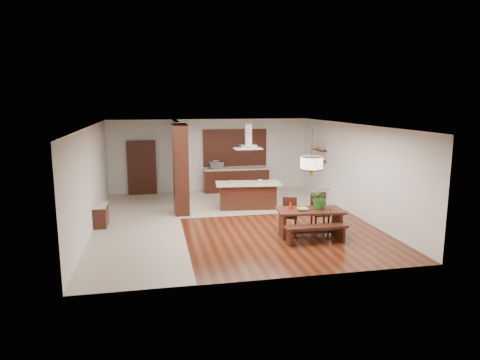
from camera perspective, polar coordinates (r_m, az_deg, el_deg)
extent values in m
plane|color=#3C170A|center=(13.17, -1.28, -5.40)|extent=(9.00, 9.00, 0.00)
cube|color=white|center=(12.69, -1.34, 7.30)|extent=(8.00, 9.00, 0.04)
cube|color=silver|center=(17.25, -3.99, 3.28)|extent=(8.00, 0.04, 2.90)
cube|color=silver|center=(8.55, 4.11, -4.12)|extent=(8.00, 0.04, 2.90)
cube|color=silver|center=(12.77, -19.26, 0.18)|extent=(0.04, 9.00, 2.90)
cube|color=silver|center=(14.11, 14.89, 1.35)|extent=(0.04, 9.00, 2.90)
cube|color=beige|center=(12.98, -13.38, -5.91)|extent=(2.50, 9.00, 0.01)
cube|color=beige|center=(15.78, 1.55, -2.71)|extent=(5.50, 4.00, 0.01)
cube|color=#371F0D|center=(12.69, -1.34, 7.23)|extent=(8.00, 9.00, 0.02)
cube|color=black|center=(13.86, -7.91, 1.44)|extent=(0.45, 1.00, 2.90)
cube|color=silver|center=(15.93, -8.41, 2.59)|extent=(0.18, 2.40, 2.90)
cube|color=black|center=(13.17, -18.04, -4.50)|extent=(0.37, 0.88, 0.63)
cube|color=black|center=(17.06, -12.96, 1.60)|extent=(1.10, 0.20, 2.10)
cube|color=black|center=(17.27, -0.53, -0.05)|extent=(2.60, 0.60, 0.90)
cube|color=beige|center=(17.19, -0.53, 1.51)|extent=(2.60, 0.62, 0.05)
cube|color=brown|center=(17.33, -0.70, 4.33)|extent=(2.60, 0.08, 1.50)
cube|color=black|center=(16.41, 10.45, 2.58)|extent=(0.26, 0.90, 0.04)
cube|color=black|center=(16.36, 10.50, 3.97)|extent=(0.26, 0.90, 0.04)
cube|color=black|center=(11.69, 9.33, -4.04)|extent=(1.83, 1.06, 0.06)
cube|color=black|center=(11.62, 5.63, -5.90)|extent=(0.15, 0.70, 0.67)
cube|color=black|center=(12.00, 12.80, -5.59)|extent=(0.15, 0.70, 0.67)
imported|color=#286C24|center=(11.74, 10.66, -2.36)|extent=(0.63, 0.58, 0.60)
imported|color=beige|center=(11.54, 8.34, -3.88)|extent=(0.31, 0.31, 0.07)
cone|color=#A90F0C|center=(11.62, 6.75, -3.30)|extent=(0.19, 0.19, 0.24)
cylinder|color=gold|center=(11.73, 12.12, -3.68)|extent=(0.09, 0.09, 0.10)
cube|color=black|center=(14.54, 1.04, -2.16)|extent=(1.94, 0.90, 0.85)
cube|color=beige|center=(14.40, 1.09, -0.47)|extent=(2.25, 1.16, 0.05)
imported|color=white|center=(14.44, 2.70, -0.14)|extent=(0.18, 0.18, 0.11)
imported|color=#B1B3B8|center=(17.05, -3.15, 1.99)|extent=(0.53, 0.37, 0.29)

